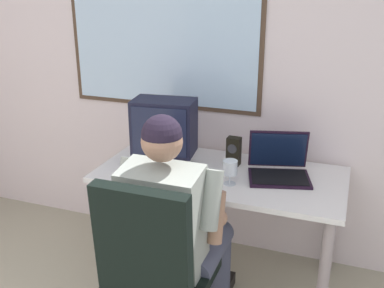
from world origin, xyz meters
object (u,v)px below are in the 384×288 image
(office_chair, at_px, (153,267))
(laptop, at_px, (279,165))
(person_seated, at_px, (174,223))
(crt_monitor, at_px, (164,128))
(wine_glass, at_px, (230,169))
(desk, at_px, (220,188))
(desk_speaker, at_px, (234,151))

(office_chair, relative_size, laptop, 2.44)
(laptop, bearing_deg, person_seated, -122.67)
(crt_monitor, relative_size, wine_glass, 2.91)
(desk, bearing_deg, desk_speaker, 74.88)
(laptop, relative_size, wine_glass, 2.92)
(crt_monitor, relative_size, desk_speaker, 2.34)
(wine_glass, bearing_deg, crt_monitor, 163.02)
(desk, relative_size, wine_glass, 10.28)
(office_chair, distance_m, crt_monitor, 0.96)
(office_chair, xyz_separation_m, crt_monitor, (-0.29, 0.82, 0.40))
(person_seated, bearing_deg, laptop, 57.33)
(wine_glass, distance_m, desk_speaker, 0.29)
(person_seated, height_order, laptop, person_seated)
(person_seated, distance_m, desk_speaker, 0.73)
(wine_glass, bearing_deg, laptop, 43.24)
(desk, xyz_separation_m, desk_speaker, (0.04, 0.15, 0.20))
(office_chair, bearing_deg, person_seated, 90.11)
(desk, bearing_deg, person_seated, -97.75)
(office_chair, bearing_deg, desk, 84.75)
(wine_glass, bearing_deg, person_seated, -112.53)
(laptop, bearing_deg, office_chair, -114.40)
(person_seated, bearing_deg, desk, 82.25)
(desk, xyz_separation_m, person_seated, (-0.08, -0.56, 0.04))
(desk, distance_m, person_seated, 0.56)
(crt_monitor, bearing_deg, wine_glass, -16.98)
(crt_monitor, bearing_deg, desk, -0.05)
(person_seated, relative_size, laptop, 3.03)
(desk, xyz_separation_m, crt_monitor, (-0.37, 0.00, 0.35))
(laptop, bearing_deg, desk_speaker, 167.74)
(desk, xyz_separation_m, laptop, (0.33, 0.08, 0.17))
(office_chair, bearing_deg, laptop, 65.60)
(office_chair, xyz_separation_m, desk_speaker, (0.11, 0.97, 0.24))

